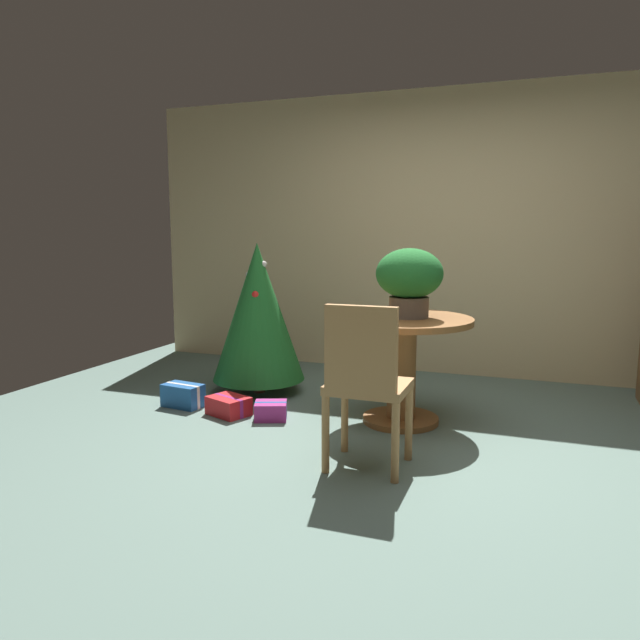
{
  "coord_description": "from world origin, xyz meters",
  "views": [
    {
      "loc": [
        0.78,
        -3.42,
        1.33
      ],
      "look_at": [
        -0.56,
        0.22,
        0.75
      ],
      "focal_mm": 33.56,
      "sensor_mm": 36.0,
      "label": 1
    }
  ],
  "objects": [
    {
      "name": "ground_plane",
      "position": [
        0.0,
        0.0,
        0.0
      ],
      "size": [
        6.6,
        6.6,
        0.0
      ],
      "primitive_type": "plane",
      "color": "slate"
    },
    {
      "name": "back_wall_panel",
      "position": [
        0.0,
        2.2,
        1.3
      ],
      "size": [
        6.0,
        0.1,
        2.6
      ],
      "primitive_type": "cube",
      "color": "beige",
      "rests_on": "ground_plane"
    },
    {
      "name": "round_dining_table",
      "position": [
        -0.09,
        0.57,
        0.5
      ],
      "size": [
        0.96,
        0.96,
        0.74
      ],
      "color": "brown",
      "rests_on": "ground_plane"
    },
    {
      "name": "flower_vase",
      "position": [
        -0.05,
        0.58,
        1.02
      ],
      "size": [
        0.46,
        0.46,
        0.47
      ],
      "color": "#665B51",
      "rests_on": "round_dining_table"
    },
    {
      "name": "wooden_chair_near",
      "position": [
        -0.09,
        -0.34,
        0.53
      ],
      "size": [
        0.44,
        0.39,
        0.94
      ],
      "color": "#B27F4C",
      "rests_on": "ground_plane"
    },
    {
      "name": "holiday_tree",
      "position": [
        -1.37,
        0.94,
        0.67
      ],
      "size": [
        0.76,
        0.76,
        1.24
      ],
      "color": "brown",
      "rests_on": "ground_plane"
    },
    {
      "name": "gift_box_purple",
      "position": [
        -0.97,
        0.31,
        0.06
      ],
      "size": [
        0.28,
        0.26,
        0.13
      ],
      "color": "#9E287A",
      "rests_on": "ground_plane"
    },
    {
      "name": "gift_box_red",
      "position": [
        -1.3,
        0.3,
        0.07
      ],
      "size": [
        0.35,
        0.31,
        0.14
      ],
      "color": "red",
      "rests_on": "ground_plane"
    },
    {
      "name": "gift_box_blue",
      "position": [
        -1.73,
        0.36,
        0.09
      ],
      "size": [
        0.32,
        0.21,
        0.18
      ],
      "color": "#1E569E",
      "rests_on": "ground_plane"
    }
  ]
}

